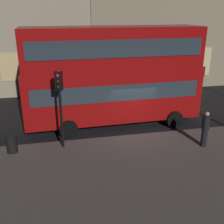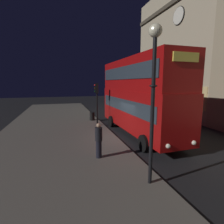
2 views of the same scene
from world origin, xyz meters
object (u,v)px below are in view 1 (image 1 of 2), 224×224
at_px(traffic_light_near_kerb, 60,94).
at_px(pedestrian, 205,129).
at_px(double_decker_bus, 113,73).
at_px(litter_bin, 12,144).

bearing_deg(traffic_light_near_kerb, pedestrian, 4.40).
height_order(double_decker_bus, pedestrian, double_decker_bus).
bearing_deg(litter_bin, double_decker_bus, 25.33).
distance_m(pedestrian, litter_bin, 9.25).
bearing_deg(litter_bin, pedestrian, -8.05).
xyz_separation_m(pedestrian, litter_bin, (-9.15, 1.29, -0.51)).
distance_m(double_decker_bus, pedestrian, 5.76).
distance_m(traffic_light_near_kerb, pedestrian, 7.14).
height_order(pedestrian, litter_bin, pedestrian).
xyz_separation_m(double_decker_bus, traffic_light_near_kerb, (-3.06, -2.54, -0.30)).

